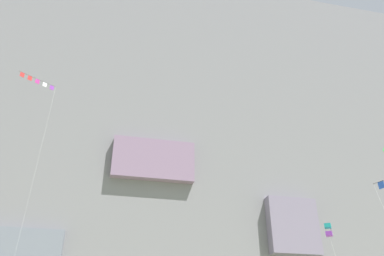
# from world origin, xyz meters

# --- Properties ---
(cliff_face) EXTENTS (180.00, 23.02, 78.41)m
(cliff_face) POSITION_xyz_m (0.02, 63.81, 39.16)
(cliff_face) COLOR gray
(cliff_face) RESTS_ON ground
(kite_box_low_right) EXTENTS (0.81, 3.27, 12.73)m
(kite_box_low_right) POSITION_xyz_m (13.34, 24.01, 12.08)
(kite_box_low_right) COLOR teal
(kite_box_low_right) RESTS_ON ground
(kite_banner_high_center) EXTENTS (3.71, 2.35, 28.93)m
(kite_banner_high_center) POSITION_xyz_m (-15.91, 29.84, 26.90)
(kite_banner_high_center) COLOR black
(kite_banner_high_center) RESTS_ON ground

